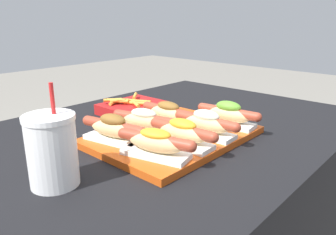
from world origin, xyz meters
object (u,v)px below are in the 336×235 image
sauce_bowl (219,110)px  drink_cup (52,150)px  hot_dog_1 (182,133)px  fries_basket (132,107)px  hot_dog_2 (206,123)px  hot_dog_6 (168,113)px  hot_dog_5 (144,121)px  hot_dog_3 (228,114)px  hot_dog_4 (113,129)px  serving_tray (173,136)px  hot_dog_0 (156,143)px

sauce_bowl → drink_cup: drink_cup is taller
hot_dog_1 → fries_basket: hot_dog_1 is taller
drink_cup → fries_basket: (0.44, 0.27, -0.05)m
hot_dog_2 → hot_dog_6: 0.14m
hot_dog_6 → hot_dog_5: bearing=-179.8°
hot_dog_6 → drink_cup: bearing=-172.5°
hot_dog_3 → hot_dog_4: bearing=154.1°
hot_dog_1 → hot_dog_6: bearing=54.0°
hot_dog_2 → hot_dog_4: same height
serving_tray → sauce_bowl: (0.30, 0.05, 0.00)m
sauce_bowl → hot_dog_6: bearing=177.4°
hot_dog_3 → hot_dog_0: bearing=179.7°
hot_dog_2 → serving_tray: bearing=119.1°
hot_dog_0 → hot_dog_1: hot_dog_1 is taller
sauce_bowl → drink_cup: (-0.64, -0.04, 0.06)m
drink_cup → fries_basket: drink_cup is taller
hot_dog_6 → fries_basket: size_ratio=0.98×
hot_dog_2 → hot_dog_6: size_ratio=1.00×
hot_dog_0 → drink_cup: drink_cup is taller
hot_dog_4 → hot_dog_6: hot_dog_4 is taller
hot_dog_1 → serving_tray: bearing=55.1°
hot_dog_0 → hot_dog_5: size_ratio=1.00×
hot_dog_0 → hot_dog_4: hot_dog_4 is taller
hot_dog_0 → drink_cup: bearing=157.9°
hot_dog_4 → sauce_bowl: size_ratio=2.71×
hot_dog_2 → fries_basket: (0.05, 0.35, -0.03)m
hot_dog_2 → hot_dog_3: size_ratio=1.00×
hot_dog_4 → drink_cup: size_ratio=0.96×
hot_dog_5 → hot_dog_1: bearing=-90.2°
hot_dog_0 → hot_dog_6: size_ratio=0.97×
sauce_bowl → hot_dog_0: bearing=-164.5°
hot_dog_4 → sauce_bowl: 0.45m
sauce_bowl → fries_basket: 0.30m
hot_dog_4 → fries_basket: size_ratio=0.96×
hot_dog_5 → fries_basket: (0.15, 0.22, -0.03)m
hot_dog_4 → drink_cup: 0.21m
hot_dog_3 → hot_dog_6: bearing=128.6°
hot_dog_5 → hot_dog_6: 0.10m
serving_tray → hot_dog_2: bearing=-60.9°
hot_dog_1 → hot_dog_6: size_ratio=1.00×
hot_dog_2 → fries_basket: bearing=81.3°
sauce_bowl → hot_dog_4: bearing=177.0°
hot_dog_4 → hot_dog_0: bearing=-88.6°
hot_dog_1 → sauce_bowl: size_ratio=2.75×
hot_dog_4 → fries_basket: hot_dog_4 is taller
sauce_bowl → drink_cup: bearing=-176.4°
drink_cup → serving_tray: bearing=-1.6°
serving_tray → hot_dog_0: hot_dog_0 is taller
hot_dog_0 → hot_dog_3: 0.30m
serving_tray → hot_dog_2: 0.10m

